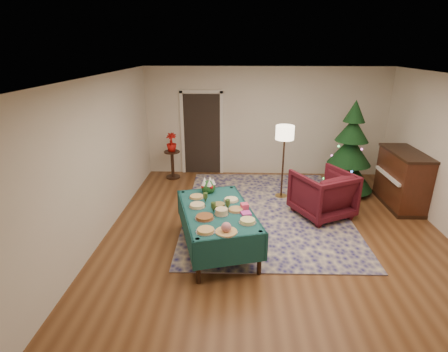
{
  "coord_description": "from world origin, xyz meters",
  "views": [
    {
      "loc": [
        -0.67,
        -5.21,
        3.14
      ],
      "look_at": [
        -0.93,
        0.8,
        0.9
      ],
      "focal_mm": 28.0,
      "sensor_mm": 36.0,
      "label": 1
    }
  ],
  "objects_px": {
    "buffet_table": "(217,217)",
    "gift_box": "(245,206)",
    "piano": "(402,180)",
    "floor_lamp": "(285,137)",
    "christmas_tree": "(350,152)",
    "armchair": "(323,192)",
    "side_table": "(173,165)",
    "potted_plant": "(172,146)"
  },
  "relations": [
    {
      "from": "piano",
      "to": "side_table",
      "type": "bearing_deg",
      "value": 164.18
    },
    {
      "from": "gift_box",
      "to": "armchair",
      "type": "height_order",
      "value": "armchair"
    },
    {
      "from": "armchair",
      "to": "floor_lamp",
      "type": "height_order",
      "value": "floor_lamp"
    },
    {
      "from": "floor_lamp",
      "to": "side_table",
      "type": "distance_m",
      "value": 3.01
    },
    {
      "from": "armchair",
      "to": "side_table",
      "type": "relative_size",
      "value": 1.44
    },
    {
      "from": "gift_box",
      "to": "christmas_tree",
      "type": "xyz_separation_m",
      "value": [
        2.35,
        2.49,
        0.18
      ]
    },
    {
      "from": "gift_box",
      "to": "piano",
      "type": "xyz_separation_m",
      "value": [
        3.26,
        1.81,
        -0.19
      ]
    },
    {
      "from": "buffet_table",
      "to": "side_table",
      "type": "xyz_separation_m",
      "value": [
        -1.32,
        3.26,
        -0.23
      ]
    },
    {
      "from": "side_table",
      "to": "potted_plant",
      "type": "relative_size",
      "value": 1.54
    },
    {
      "from": "christmas_tree",
      "to": "floor_lamp",
      "type": "bearing_deg",
      "value": -167.11
    },
    {
      "from": "buffet_table",
      "to": "side_table",
      "type": "height_order",
      "value": "buffet_table"
    },
    {
      "from": "gift_box",
      "to": "piano",
      "type": "height_order",
      "value": "piano"
    },
    {
      "from": "buffet_table",
      "to": "armchair",
      "type": "distance_m",
      "value": 2.36
    },
    {
      "from": "side_table",
      "to": "buffet_table",
      "type": "bearing_deg",
      "value": -67.92
    },
    {
      "from": "buffet_table",
      "to": "floor_lamp",
      "type": "distance_m",
      "value": 2.65
    },
    {
      "from": "armchair",
      "to": "side_table",
      "type": "height_order",
      "value": "armchair"
    },
    {
      "from": "christmas_tree",
      "to": "piano",
      "type": "height_order",
      "value": "christmas_tree"
    },
    {
      "from": "buffet_table",
      "to": "armchair",
      "type": "relative_size",
      "value": 2.03
    },
    {
      "from": "piano",
      "to": "buffet_table",
      "type": "bearing_deg",
      "value": -153.51
    },
    {
      "from": "buffet_table",
      "to": "gift_box",
      "type": "bearing_deg",
      "value": 3.45
    },
    {
      "from": "gift_box",
      "to": "side_table",
      "type": "bearing_deg",
      "value": 118.53
    },
    {
      "from": "gift_box",
      "to": "potted_plant",
      "type": "relative_size",
      "value": 0.25
    },
    {
      "from": "potted_plant",
      "to": "floor_lamp",
      "type": "bearing_deg",
      "value": -22.52
    },
    {
      "from": "buffet_table",
      "to": "potted_plant",
      "type": "height_order",
      "value": "potted_plant"
    },
    {
      "from": "buffet_table",
      "to": "gift_box",
      "type": "xyz_separation_m",
      "value": [
        0.44,
        0.03,
        0.19
      ]
    },
    {
      "from": "side_table",
      "to": "christmas_tree",
      "type": "bearing_deg",
      "value": -10.2
    },
    {
      "from": "piano",
      "to": "floor_lamp",
      "type": "bearing_deg",
      "value": 172.0
    },
    {
      "from": "side_table",
      "to": "piano",
      "type": "xyz_separation_m",
      "value": [
        5.01,
        -1.42,
        0.23
      ]
    },
    {
      "from": "piano",
      "to": "gift_box",
      "type": "bearing_deg",
      "value": -150.88
    },
    {
      "from": "armchair",
      "to": "christmas_tree",
      "type": "relative_size",
      "value": 0.48
    },
    {
      "from": "piano",
      "to": "armchair",
      "type": "bearing_deg",
      "value": -162.48
    },
    {
      "from": "floor_lamp",
      "to": "piano",
      "type": "xyz_separation_m",
      "value": [
        2.4,
        -0.34,
        -0.79
      ]
    },
    {
      "from": "floor_lamp",
      "to": "side_table",
      "type": "bearing_deg",
      "value": 157.48
    },
    {
      "from": "gift_box",
      "to": "buffet_table",
      "type": "bearing_deg",
      "value": -176.55
    },
    {
      "from": "buffet_table",
      "to": "piano",
      "type": "xyz_separation_m",
      "value": [
        3.69,
        1.84,
        -0.0
      ]
    },
    {
      "from": "floor_lamp",
      "to": "side_table",
      "type": "xyz_separation_m",
      "value": [
        -2.61,
        1.08,
        -1.02
      ]
    },
    {
      "from": "armchair",
      "to": "side_table",
      "type": "distance_m",
      "value": 3.84
    },
    {
      "from": "floor_lamp",
      "to": "christmas_tree",
      "type": "relative_size",
      "value": 0.76
    },
    {
      "from": "buffet_table",
      "to": "side_table",
      "type": "distance_m",
      "value": 3.53
    },
    {
      "from": "potted_plant",
      "to": "piano",
      "type": "bearing_deg",
      "value": -15.82
    },
    {
      "from": "floor_lamp",
      "to": "christmas_tree",
      "type": "xyz_separation_m",
      "value": [
        1.5,
        0.34,
        -0.42
      ]
    },
    {
      "from": "potted_plant",
      "to": "piano",
      "type": "height_order",
      "value": "piano"
    }
  ]
}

